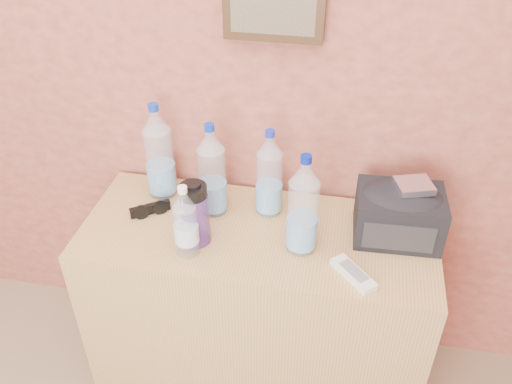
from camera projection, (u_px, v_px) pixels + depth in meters
The scene contains 11 objects.
dresser at pixel (258, 307), 1.97m from camera, with size 1.16×0.48×0.72m, color tan.
pet_large_a at pixel (159, 156), 1.84m from camera, with size 0.10×0.10×0.35m.
pet_large_b at pixel (269, 177), 1.77m from camera, with size 0.08×0.08×0.31m.
pet_large_c at pixel (212, 174), 1.77m from camera, with size 0.09×0.09×0.33m.
pet_large_d at pixel (303, 209), 1.61m from camera, with size 0.09×0.09×0.34m.
pet_small at pixel (186, 225), 1.62m from camera, with size 0.07×0.07×0.25m.
nalgene_bottle at pixel (195, 213), 1.66m from camera, with size 0.09×0.09×0.22m.
sunglasses at pixel (150, 209), 1.83m from camera, with size 0.14×0.05×0.04m, color black, non-canonical shape.
ac_remote at pixel (353, 274), 1.59m from camera, with size 0.16×0.05×0.02m, color silver.
toiletry_bag at pixel (399, 213), 1.70m from camera, with size 0.27×0.19×0.18m, color #26252B, non-canonical shape.
foil_packet at pixel (414, 186), 1.64m from camera, with size 0.11×0.09×0.02m, color silver.
Camera 1 is at (0.50, 0.41, 1.86)m, focal length 38.00 mm.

